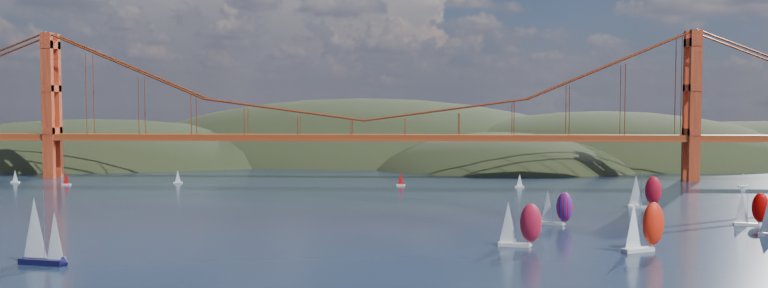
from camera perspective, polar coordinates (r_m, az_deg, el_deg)
headlands at (r=380.40m, az=6.44°, el=-3.07°), size 725.00×225.00×96.00m
bridge at (r=280.05m, az=-1.81°, el=3.90°), size 552.00×12.00×55.00m
sloop_navy at (r=145.63m, az=-24.70°, el=-6.09°), size 8.80×5.49×13.18m
racer_0 at (r=151.18m, az=10.24°, el=-5.97°), size 8.74×4.36×9.83m
racer_1 at (r=152.31m, az=19.13°, el=-5.88°), size 9.48×6.78×10.64m
racer_3 at (r=214.75m, az=19.21°, el=-3.40°), size 8.84×4.66×9.93m
racer_4 at (r=193.73m, az=26.15°, el=-4.39°), size 7.82×4.10×8.77m
racer_rwb at (r=179.49m, az=12.94°, el=-4.72°), size 7.87×5.43×8.81m
distant_boat_1 at (r=298.23m, az=-26.29°, el=-2.21°), size 3.00×2.00×4.70m
distant_boat_2 at (r=282.44m, az=-23.05°, el=-2.42°), size 3.00×2.00×4.70m
distant_boat_3 at (r=275.73m, az=-15.44°, el=-2.41°), size 3.00×2.00×4.70m
distant_boat_4 at (r=282.26m, az=25.70°, el=-2.48°), size 3.00×2.00×4.70m
distant_boat_8 at (r=256.45m, az=10.30°, el=-2.75°), size 3.00×2.00×4.70m
distant_boat_9 at (r=257.67m, az=1.29°, el=-2.68°), size 3.00×2.00×4.70m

